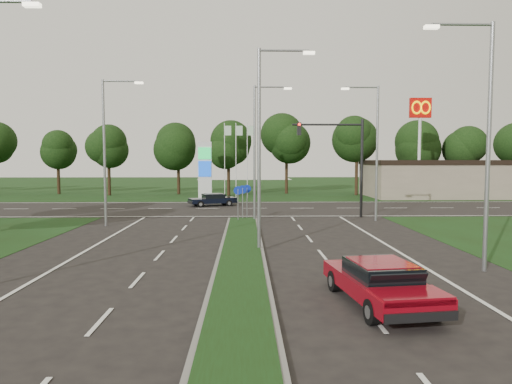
{
  "coord_description": "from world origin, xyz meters",
  "views": [
    {
      "loc": [
        0.18,
        -14.37,
        4.09
      ],
      "look_at": [
        0.82,
        12.62,
        2.2
      ],
      "focal_mm": 32.0,
      "sensor_mm": 36.0,
      "label": 1
    }
  ],
  "objects": [
    {
      "name": "median_signs",
      "position": [
        0.0,
        16.4,
        1.71
      ],
      "size": [
        1.16,
        1.76,
        2.38
      ],
      "color": "gray",
      "rests_on": "ground"
    },
    {
      "name": "streetlight_right_near",
      "position": [
        8.8,
        2.0,
        5.08
      ],
      "size": [
        2.53,
        0.22,
        9.0
      ],
      "rotation": [
        0.0,
        0.0,
        3.14
      ],
      "color": "gray",
      "rests_on": "ground"
    },
    {
      "name": "streetlight_left_far",
      "position": [
        -8.3,
        14.0,
        5.08
      ],
      "size": [
        2.53,
        0.22,
        9.0
      ],
      "color": "gray",
      "rests_on": "ground"
    },
    {
      "name": "red_sedan",
      "position": [
        3.98,
        -1.82,
        0.68
      ],
      "size": [
        2.45,
        4.78,
        1.26
      ],
      "rotation": [
        0.0,
        0.0,
        0.13
      ],
      "color": "maroon",
      "rests_on": "ground"
    },
    {
      "name": "ground",
      "position": [
        0.0,
        0.0,
        0.0
      ],
      "size": [
        160.0,
        160.0,
        0.0
      ],
      "primitive_type": "plane",
      "color": "black",
      "rests_on": "ground"
    },
    {
      "name": "cross_road",
      "position": [
        0.0,
        24.0,
        0.0
      ],
      "size": [
        160.0,
        12.0,
        0.02
      ],
      "primitive_type": "cube",
      "color": "black",
      "rests_on": "ground"
    },
    {
      "name": "traffic_signal",
      "position": [
        7.19,
        18.0,
        4.65
      ],
      "size": [
        5.1,
        0.42,
        7.0
      ],
      "color": "black",
      "rests_on": "ground"
    },
    {
      "name": "streetlight_median_far",
      "position": [
        1.0,
        16.0,
        5.08
      ],
      "size": [
        2.53,
        0.22,
        9.0
      ],
      "color": "gray",
      "rests_on": "ground"
    },
    {
      "name": "verge_far",
      "position": [
        0.0,
        55.0,
        0.0
      ],
      "size": [
        160.0,
        50.0,
        0.02
      ],
      "primitive_type": "cube",
      "color": "black",
      "rests_on": "ground"
    },
    {
      "name": "navy_sedan",
      "position": [
        -2.72,
        26.14,
        0.6
      ],
      "size": [
        4.37,
        2.95,
        1.11
      ],
      "rotation": [
        0.0,
        0.0,
        1.92
      ],
      "color": "black",
      "rests_on": "ground"
    },
    {
      "name": "streetlight_median_near",
      "position": [
        1.0,
        6.0,
        5.08
      ],
      "size": [
        2.53,
        0.22,
        9.0
      ],
      "color": "gray",
      "rests_on": "ground"
    },
    {
      "name": "treeline_far",
      "position": [
        0.1,
        39.93,
        6.83
      ],
      "size": [
        6.0,
        6.0,
        9.9
      ],
      "color": "black",
      "rests_on": "ground"
    },
    {
      "name": "gas_pylon",
      "position": [
        -3.79,
        33.05,
        3.2
      ],
      "size": [
        5.8,
        1.26,
        8.0
      ],
      "color": "silver",
      "rests_on": "ground"
    },
    {
      "name": "mcdonalds_sign",
      "position": [
        18.0,
        31.97,
        7.99
      ],
      "size": [
        2.2,
        0.47,
        10.4
      ],
      "color": "silver",
      "rests_on": "ground"
    },
    {
      "name": "commercial_building",
      "position": [
        22.0,
        36.0,
        2.0
      ],
      "size": [
        16.0,
        9.0,
        4.0
      ],
      "primitive_type": "cube",
      "color": "gray",
      "rests_on": "ground"
    },
    {
      "name": "streetlight_right_far",
      "position": [
        8.8,
        16.0,
        5.08
      ],
      "size": [
        2.53,
        0.22,
        9.0
      ],
      "rotation": [
        0.0,
        0.0,
        3.14
      ],
      "color": "gray",
      "rests_on": "ground"
    },
    {
      "name": "median_kerb",
      "position": [
        0.0,
        4.0,
        0.06
      ],
      "size": [
        2.0,
        26.0,
        0.12
      ],
      "primitive_type": "cube",
      "color": "slate",
      "rests_on": "ground"
    }
  ]
}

